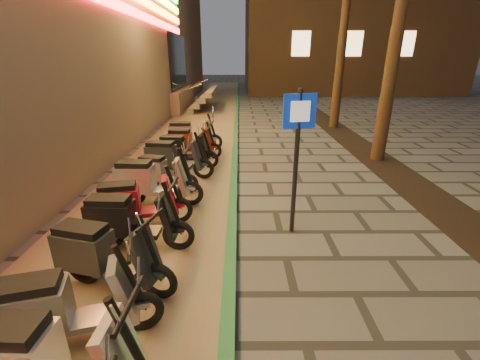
{
  "coord_description": "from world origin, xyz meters",
  "views": [
    {
      "loc": [
        -0.76,
        -2.68,
        3.02
      ],
      "look_at": [
        -0.75,
        2.06,
        1.2
      ],
      "focal_mm": 24.0,
      "sensor_mm": 36.0,
      "label": 1
    }
  ],
  "objects_px": {
    "scooter_11": "(182,150)",
    "scooter_13": "(189,135)",
    "scooter_5": "(102,255)",
    "scooter_7": "(134,203)",
    "scooter_8": "(149,181)",
    "scooter_10": "(171,158)",
    "pedestrian_sign": "(297,144)",
    "scooter_9": "(161,171)",
    "scooter_6": "(127,220)",
    "scooter_12": "(188,142)",
    "scooter_4": "(60,308)"
  },
  "relations": [
    {
      "from": "scooter_11",
      "to": "scooter_13",
      "type": "relative_size",
      "value": 0.95
    },
    {
      "from": "scooter_5",
      "to": "scooter_13",
      "type": "bearing_deg",
      "value": 103.82
    },
    {
      "from": "scooter_7",
      "to": "scooter_13",
      "type": "relative_size",
      "value": 0.94
    },
    {
      "from": "scooter_8",
      "to": "scooter_10",
      "type": "bearing_deg",
      "value": 87.27
    },
    {
      "from": "pedestrian_sign",
      "to": "scooter_9",
      "type": "height_order",
      "value": "pedestrian_sign"
    },
    {
      "from": "scooter_6",
      "to": "scooter_9",
      "type": "height_order",
      "value": "scooter_6"
    },
    {
      "from": "pedestrian_sign",
      "to": "scooter_7",
      "type": "relative_size",
      "value": 1.52
    },
    {
      "from": "scooter_12",
      "to": "scooter_8",
      "type": "bearing_deg",
      "value": -89.53
    },
    {
      "from": "scooter_9",
      "to": "scooter_10",
      "type": "relative_size",
      "value": 0.84
    },
    {
      "from": "pedestrian_sign",
      "to": "scooter_11",
      "type": "relative_size",
      "value": 1.5
    },
    {
      "from": "scooter_4",
      "to": "scooter_10",
      "type": "relative_size",
      "value": 0.94
    },
    {
      "from": "scooter_7",
      "to": "scooter_10",
      "type": "distance_m",
      "value": 2.72
    },
    {
      "from": "scooter_12",
      "to": "scooter_11",
      "type": "bearing_deg",
      "value": -87.44
    },
    {
      "from": "scooter_7",
      "to": "scooter_10",
      "type": "bearing_deg",
      "value": 74.1
    },
    {
      "from": "scooter_6",
      "to": "scooter_11",
      "type": "bearing_deg",
      "value": 90.24
    },
    {
      "from": "scooter_12",
      "to": "scooter_6",
      "type": "bearing_deg",
      "value": -86.78
    },
    {
      "from": "scooter_6",
      "to": "scooter_7",
      "type": "xyz_separation_m",
      "value": [
        -0.11,
        0.71,
        -0.02
      ]
    },
    {
      "from": "scooter_5",
      "to": "scooter_7",
      "type": "bearing_deg",
      "value": 107.7
    },
    {
      "from": "pedestrian_sign",
      "to": "scooter_5",
      "type": "xyz_separation_m",
      "value": [
        -2.83,
        -1.55,
        -1.13
      ]
    },
    {
      "from": "pedestrian_sign",
      "to": "scooter_8",
      "type": "bearing_deg",
      "value": 145.62
    },
    {
      "from": "scooter_8",
      "to": "scooter_9",
      "type": "relative_size",
      "value": 1.22
    },
    {
      "from": "scooter_7",
      "to": "scooter_8",
      "type": "bearing_deg",
      "value": 76.55
    },
    {
      "from": "scooter_5",
      "to": "scooter_11",
      "type": "distance_m",
      "value": 5.28
    },
    {
      "from": "scooter_11",
      "to": "scooter_6",
      "type": "bearing_deg",
      "value": -85.99
    },
    {
      "from": "pedestrian_sign",
      "to": "scooter_11",
      "type": "bearing_deg",
      "value": 112.37
    },
    {
      "from": "scooter_4",
      "to": "scooter_5",
      "type": "relative_size",
      "value": 0.98
    },
    {
      "from": "pedestrian_sign",
      "to": "scooter_7",
      "type": "height_order",
      "value": "pedestrian_sign"
    },
    {
      "from": "scooter_4",
      "to": "scooter_11",
      "type": "height_order",
      "value": "scooter_11"
    },
    {
      "from": "scooter_9",
      "to": "scooter_10",
      "type": "distance_m",
      "value": 0.85
    },
    {
      "from": "scooter_7",
      "to": "scooter_10",
      "type": "height_order",
      "value": "scooter_10"
    },
    {
      "from": "scooter_10",
      "to": "scooter_7",
      "type": "bearing_deg",
      "value": -86.54
    },
    {
      "from": "scooter_8",
      "to": "scooter_11",
      "type": "relative_size",
      "value": 1.07
    },
    {
      "from": "scooter_11",
      "to": "pedestrian_sign",
      "type": "bearing_deg",
      "value": -48.43
    },
    {
      "from": "scooter_7",
      "to": "scooter_9",
      "type": "relative_size",
      "value": 1.12
    },
    {
      "from": "scooter_12",
      "to": "pedestrian_sign",
      "type": "bearing_deg",
      "value": -55.17
    },
    {
      "from": "scooter_7",
      "to": "scooter_11",
      "type": "distance_m",
      "value": 3.59
    },
    {
      "from": "pedestrian_sign",
      "to": "scooter_6",
      "type": "height_order",
      "value": "pedestrian_sign"
    },
    {
      "from": "scooter_7",
      "to": "scooter_13",
      "type": "xyz_separation_m",
      "value": [
        0.22,
        5.4,
        0.04
      ]
    },
    {
      "from": "pedestrian_sign",
      "to": "scooter_4",
      "type": "bearing_deg",
      "value": -151.83
    },
    {
      "from": "scooter_6",
      "to": "scooter_13",
      "type": "distance_m",
      "value": 6.12
    },
    {
      "from": "scooter_5",
      "to": "scooter_10",
      "type": "bearing_deg",
      "value": 104.05
    },
    {
      "from": "scooter_8",
      "to": "scooter_12",
      "type": "distance_m",
      "value": 3.5
    },
    {
      "from": "scooter_8",
      "to": "scooter_10",
      "type": "distance_m",
      "value": 1.73
    },
    {
      "from": "scooter_4",
      "to": "scooter_11",
      "type": "bearing_deg",
      "value": 71.94
    },
    {
      "from": "pedestrian_sign",
      "to": "scooter_5",
      "type": "distance_m",
      "value": 3.42
    },
    {
      "from": "scooter_7",
      "to": "scooter_12",
      "type": "relative_size",
      "value": 0.99
    },
    {
      "from": "scooter_8",
      "to": "scooter_11",
      "type": "bearing_deg",
      "value": 86.04
    },
    {
      "from": "scooter_9",
      "to": "scooter_13",
      "type": "xyz_separation_m",
      "value": [
        0.15,
        3.52,
        0.09
      ]
    },
    {
      "from": "scooter_9",
      "to": "scooter_7",
      "type": "bearing_deg",
      "value": -75.51
    },
    {
      "from": "scooter_4",
      "to": "scooter_7",
      "type": "height_order",
      "value": "scooter_4"
    }
  ]
}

